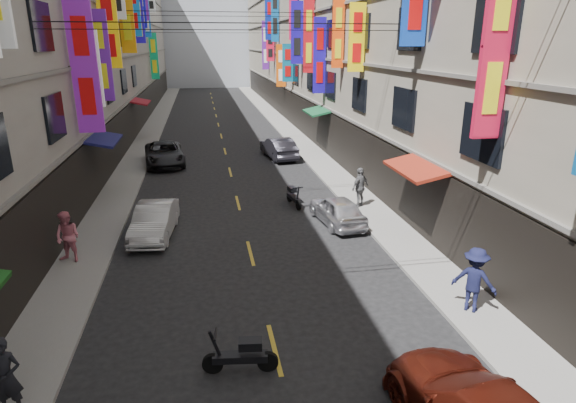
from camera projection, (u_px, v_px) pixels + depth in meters
name	position (u px, v px, depth m)	size (l,w,h in m)	color
sidewalk_left	(147.00, 138.00, 39.32)	(2.00, 90.00, 0.12)	slate
sidewalk_right	(291.00, 133.00, 41.32)	(2.00, 90.00, 0.12)	slate
building_row_left	(52.00, 14.00, 35.37)	(10.14, 90.00, 19.00)	gray
building_row_right	(363.00, 17.00, 39.36)	(10.14, 90.00, 19.00)	gray
haze_block	(205.00, 21.00, 83.62)	(18.00, 8.00, 22.00)	#A5ACB8
shop_signage	(217.00, 16.00, 30.85)	(14.00, 55.00, 12.11)	#0D2099
street_awnings	(208.00, 136.00, 24.24)	(13.99, 35.20, 0.41)	#134713
overhead_cables	(224.00, 17.00, 26.36)	(14.00, 38.04, 1.24)	black
lane_markings	(223.00, 143.00, 37.54)	(0.12, 80.20, 0.01)	gold
scooter_crossing	(241.00, 356.00, 11.33)	(1.80, 0.54, 1.14)	black
scooter_far_right	(294.00, 197.00, 23.03)	(0.58, 1.80, 1.14)	black
car_left_mid	(154.00, 221.00, 19.29)	(1.40, 4.00, 1.32)	silver
car_left_far	(164.00, 154.00, 30.69)	(2.35, 5.09, 1.42)	black
car_right_mid	(337.00, 210.00, 20.64)	(1.49, 3.70, 1.26)	silver
car_right_far	(279.00, 148.00, 32.41)	(1.50, 4.30, 1.42)	#27262D
pedestrian_lnear	(6.00, 377.00, 9.75)	(0.64, 0.59, 1.76)	black
pedestrian_lfar	(68.00, 237.00, 16.69)	(0.89, 0.61, 1.83)	#D47081
pedestrian_rnear	(474.00, 280.00, 13.60)	(1.24, 0.64, 1.92)	#131535
pedestrian_rfar	(360.00, 187.00, 22.38)	(1.10, 0.62, 1.87)	#58585A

